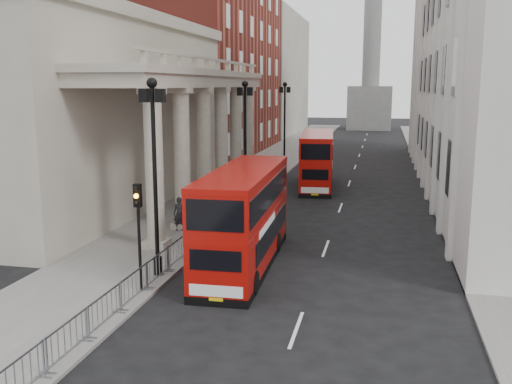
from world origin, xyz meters
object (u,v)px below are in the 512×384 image
Objects in this scene: traffic_light at (138,218)px; bus_far at (317,159)px; monument_column at (372,42)px; lamp_post_south at (155,164)px; pedestrian_b at (159,202)px; lamp_post_north at (285,120)px; lamp_post_mid at (245,133)px; bus_near at (244,216)px; pedestrian_a at (180,214)px; pedestrian_c at (222,180)px.

traffic_light is 26.08m from bus_far.
bus_far is (3.99, 25.76, -0.83)m from traffic_light.
lamp_post_south is (-6.60, -88.00, -11.07)m from monument_column.
pedestrian_b is at bearing -98.00° from monument_column.
monument_column is at bearing 85.71° from lamp_post_south.
lamp_post_south is at bearing -90.00° from lamp_post_north.
lamp_post_mid reaches higher than pedestrian_b.
bus_near reaches higher than pedestrian_a.
traffic_light is 2.44× the size of pedestrian_c.
bus_far is at bearing 80.21° from lamp_post_south.
bus_far reaches higher than pedestrian_c.
lamp_post_north is (0.00, 32.00, 0.00)m from lamp_post_south.
bus_far is 15.53m from pedestrian_b.
lamp_post_north is at bearing 90.00° from lamp_post_south.
pedestrian_a is 1.07× the size of pedestrian_c.
lamp_post_south is 4.90× the size of pedestrian_b.
lamp_post_north is 4.90× the size of pedestrian_b.
monument_column is 82.39m from pedestrian_a.
lamp_post_south is at bearing -145.03° from bus_near.
pedestrian_b is (-4.26, -21.29, -3.94)m from lamp_post_north.
lamp_post_mid is 0.81× the size of bus_far.
monument_column is at bearing 84.76° from lamp_post_mid.
bus_near is at bearing 54.75° from traffic_light.
traffic_light reaches higher than pedestrian_a.
bus_far is (4.09, -8.26, -2.63)m from lamp_post_north.
monument_column is at bearing 83.28° from lamp_post_north.
lamp_post_south is 24.24m from bus_far.
bus_near reaches higher than traffic_light.
lamp_post_north is at bearing 77.03° from pedestrian_a.
lamp_post_mid is at bearing 90.00° from lamp_post_south.
pedestrian_b is (-10.86, -77.29, -15.01)m from monument_column.
lamp_post_north reaches higher than traffic_light.
pedestrian_b is (-8.36, -13.03, -1.31)m from bus_far.
pedestrian_a is 12.13m from pedestrian_c.
bus_far is (-2.51, -64.26, -13.70)m from monument_column.
monument_column is 88.94m from lamp_post_south.
monument_column is 6.51× the size of lamp_post_mid.
pedestrian_c is (-5.95, 17.07, -1.33)m from bus_near.
lamp_post_mid is 0.80× the size of bus_near.
monument_column is 57.46m from lamp_post_north.
lamp_post_north is 13.39m from pedestrian_c.
lamp_post_south reaches higher than traffic_light.
pedestrian_b is at bearing -106.77° from pedestrian_c.
bus_near reaches higher than pedestrian_c.
traffic_light is (0.10, -2.02, -1.80)m from lamp_post_south.
lamp_post_south is 1.00× the size of lamp_post_mid.
bus_far is (4.09, 23.74, -2.63)m from lamp_post_south.
bus_far is 6.05× the size of pedestrian_b.
lamp_post_north is at bearing 111.31° from bus_far.
bus_near is at bearing -77.56° from pedestrian_c.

